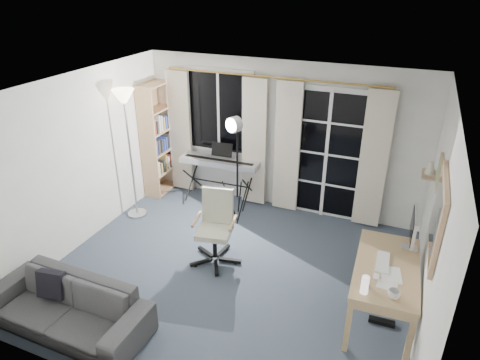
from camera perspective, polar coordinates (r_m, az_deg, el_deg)
name	(u,v)px	position (r m, az deg, el deg)	size (l,w,h in m)	color
floor	(230,273)	(5.73, -1.30, -12.28)	(4.50, 4.00, 0.02)	#384452
window	(219,112)	(7.04, -2.77, 9.07)	(1.20, 0.08, 1.40)	white
french_door	(327,155)	(6.67, 11.48, 3.27)	(1.32, 0.09, 2.11)	white
curtains	(270,145)	(6.76, 4.00, 4.70)	(3.60, 0.07, 2.13)	gold
bookshelf	(160,140)	(7.58, -10.64, 5.30)	(0.33, 0.91, 1.95)	tan
torchiere_lamp	(126,116)	(6.51, -14.99, 8.18)	(0.35, 0.35, 2.05)	#B2B2B7
keyboard_piano	(220,163)	(7.02, -2.72, 2.34)	(1.34, 0.68, 0.96)	black
studio_light	(235,137)	(6.22, -0.70, 5.74)	(0.40, 0.40, 1.73)	black
office_chair	(216,219)	(5.69, -3.17, -5.27)	(0.69, 0.68, 1.00)	black
desk	(386,272)	(4.97, 18.91, -11.59)	(0.71, 1.34, 0.71)	#A97E57
monitor	(413,228)	(5.16, 22.11, -5.90)	(0.17, 0.51, 0.44)	silver
desk_clutter	(378,289)	(4.83, 17.87, -13.62)	(0.40, 0.81, 0.90)	white
mug	(394,293)	(4.48, 19.85, -14.00)	(0.12, 0.09, 0.12)	silver
wall_mirror	(438,216)	(4.26, 24.88, -4.41)	(0.04, 0.94, 0.74)	tan
framed_print	(439,173)	(5.06, 25.06, 0.88)	(0.03, 0.42, 0.32)	tan
wall_shelf	(430,170)	(5.59, 23.99, 1.21)	(0.16, 0.30, 0.18)	tan
sofa	(65,300)	(5.12, -22.33, -14.63)	(1.86, 0.57, 0.72)	#2F2F31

